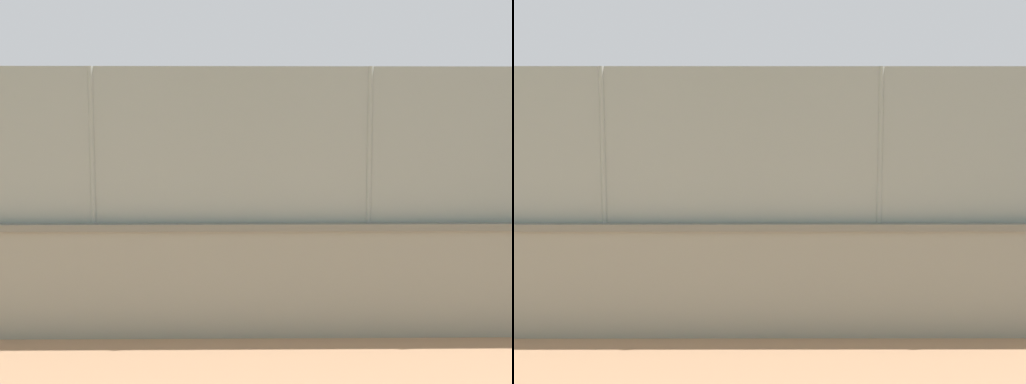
{
  "view_description": "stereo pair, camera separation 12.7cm",
  "coord_description": "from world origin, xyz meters",
  "views": [
    {
      "loc": [
        2.07,
        17.99,
        2.47
      ],
      "look_at": [
        2.0,
        6.84,
        1.33
      ],
      "focal_mm": 47.11,
      "sensor_mm": 36.0,
      "label": 1
    },
    {
      "loc": [
        1.94,
        17.99,
        2.47
      ],
      "look_at": [
        2.0,
        6.84,
        1.33
      ],
      "focal_mm": 47.11,
      "sensor_mm": 36.0,
      "label": 2
    }
  ],
  "objects": [
    {
      "name": "ground_plane",
      "position": [
        0.0,
        0.0,
        0.0
      ],
      "size": [
        260.0,
        260.0,
        0.0
      ],
      "primitive_type": "plane",
      "color": "tan"
    },
    {
      "name": "player_foreground_swinging",
      "position": [
        4.97,
        -1.61,
        0.92
      ],
      "size": [
        0.7,
        1.02,
        1.58
      ],
      "color": "#B2B2B2",
      "rests_on": "ground_plane"
    },
    {
      "name": "player_crossing_court",
      "position": [
        3.21,
        8.21,
        0.99
      ],
      "size": [
        1.02,
        0.78,
        1.68
      ],
      "color": "#B2B2B2",
      "rests_on": "ground_plane"
    },
    {
      "name": "perimeter_wall",
      "position": [
        2.3,
        10.34,
        0.67
      ],
      "size": [
        29.02,
        0.55,
        1.33
      ],
      "color": "gray",
      "rests_on": "ground_plane"
    },
    {
      "name": "fence_panel_on_wall",
      "position": [
        2.3,
        10.34,
        2.22
      ],
      "size": [
        28.5,
        0.27,
        1.78
      ],
      "color": "gray",
      "rests_on": "perimeter_wall"
    }
  ]
}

